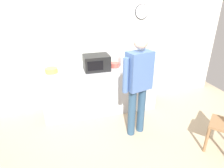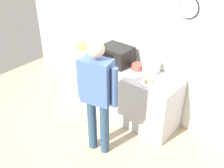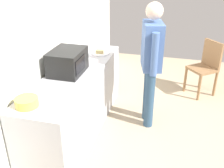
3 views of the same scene
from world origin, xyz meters
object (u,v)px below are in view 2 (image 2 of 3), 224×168
cereal_bowl (138,67)px  fork_utensil (69,57)px  spoon_utensil (71,51)px  toaster (151,67)px  salad_bowl (83,46)px  person_standing (97,92)px  sandwich_plate (150,82)px  microwave (116,55)px

cereal_bowl → fork_utensil: 1.25m
spoon_utensil → toaster: bearing=9.7°
salad_bowl → cereal_bowl: same height
person_standing → cereal_bowl: bearing=94.7°
toaster → person_standing: size_ratio=0.13×
toaster → fork_utensil: size_ratio=1.29×
sandwich_plate → microwave: bearing=166.9°
sandwich_plate → fork_utensil: 1.58m
fork_utensil → person_standing: (1.27, -0.66, 0.12)m
cereal_bowl → spoon_utensil: size_ratio=1.15×
microwave → spoon_utensil: size_ratio=2.94×
microwave → sandwich_plate: bearing=-13.1°
fork_utensil → person_standing: 1.44m
toaster → spoon_utensil: (-1.55, -0.27, -0.10)m
fork_utensil → spoon_utensil: bearing=129.9°
salad_bowl → toaster: toaster is taller
toaster → microwave: bearing=-170.7°
person_standing → sandwich_plate: bearing=69.5°
salad_bowl → fork_utensil: (0.08, -0.40, -0.04)m
fork_utensil → salad_bowl: bearing=100.7°
person_standing → fork_utensil: bearing=152.6°
cereal_bowl → person_standing: person_standing is taller
microwave → person_standing: person_standing is taller
microwave → salad_bowl: microwave is taller
sandwich_plate → cereal_bowl: (-0.39, 0.24, 0.03)m
fork_utensil → microwave: bearing=22.5°
salad_bowl → toaster: (1.49, 0.03, 0.05)m
microwave → toaster: 0.63m
salad_bowl → spoon_utensil: (-0.06, -0.24, -0.04)m
spoon_utensil → microwave: bearing=10.0°
toaster → spoon_utensil: 1.58m
microwave → fork_utensil: size_ratio=2.94×
cereal_bowl → fork_utensil: size_ratio=1.15×
microwave → toaster: microwave is taller
toaster → cereal_bowl: bearing=-169.9°
microwave → cereal_bowl: microwave is taller
salad_bowl → spoon_utensil: bearing=-104.6°
fork_utensil → person_standing: person_standing is taller
microwave → salad_bowl: bearing=175.2°
cereal_bowl → person_standing: 1.05m
spoon_utensil → person_standing: bearing=-30.3°
sandwich_plate → cereal_bowl: cereal_bowl is taller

